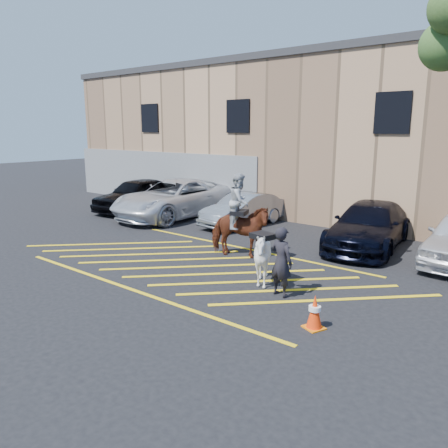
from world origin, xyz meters
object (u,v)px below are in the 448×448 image
Objects in this scene: car_white_pickup at (175,198)px; car_silver_sedan at (243,210)px; car_black_suv at (137,195)px; handler at (281,262)px; car_blue_suv at (369,226)px; mounted_bay at (239,224)px; traffic_cone at (315,312)px; saddled_white at (262,257)px.

car_silver_sedan is (3.52, 0.52, -0.19)m from car_white_pickup.
car_white_pickup is at bearing -3.35° from car_black_suv.
car_blue_suv is at bearing -80.08° from handler.
car_black_suv is at bearing -177.60° from car_white_pickup.
mounted_bay is (2.68, -3.87, 0.40)m from car_silver_sedan.
mounted_bay reaches higher than handler.
car_silver_sedan is 2.38× the size of handler.
car_white_pickup is at bearing 148.18° from traffic_cone.
car_blue_suv is at bearing 53.65° from mounted_bay.
car_black_suv reaches higher than car_silver_sedan.
car_white_pickup is (2.69, 0.04, 0.06)m from car_black_suv.
car_silver_sedan is at bearing 124.68° from mounted_bay.
handler is at bearing -29.39° from car_white_pickup.
car_black_suv is 14.69m from traffic_cone.
traffic_cone is (6.97, -7.03, -0.32)m from car_silver_sedan.
mounted_bay is 1.71× the size of saddled_white.
car_silver_sedan is at bearing -37.27° from handler.
traffic_cone is (2.27, -1.45, -0.39)m from saddled_white.
traffic_cone is at bearing -30.40° from car_black_suv.
car_silver_sedan is 2.64× the size of saddled_white.
mounted_bay is 2.67m from saddled_white.
car_white_pickup is 10.48m from handler.
car_silver_sedan is at bearing 9.85° from car_white_pickup.
car_silver_sedan is 5.47m from car_blue_suv.
handler is (0.00, -5.82, 0.11)m from car_blue_suv.
car_white_pickup is 3.56m from car_silver_sedan.
saddled_white is at bearing -105.15° from car_blue_suv.
car_white_pickup is at bearing -166.63° from car_silver_sedan.
car_black_suv is 12.01m from saddled_white.
handler reaches higher than saddled_white.
car_blue_suv is at bearing 4.19° from car_silver_sedan.
mounted_bay is at bearing -24.69° from car_black_suv.
handler is 0.65× the size of mounted_bay.
saddled_white is at bearing 147.37° from traffic_cone.
handler is at bearing -35.97° from mounted_bay.
mounted_bay reaches higher than saddled_white.
car_white_pickup reaches higher than traffic_cone.
traffic_cone is at bearing -32.63° from saddled_white.
car_black_suv is 3.04× the size of saddled_white.
handler reaches higher than car_silver_sedan.
car_black_suv is 11.68m from car_blue_suv.
car_silver_sedan is at bearing 130.15° from saddled_white.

